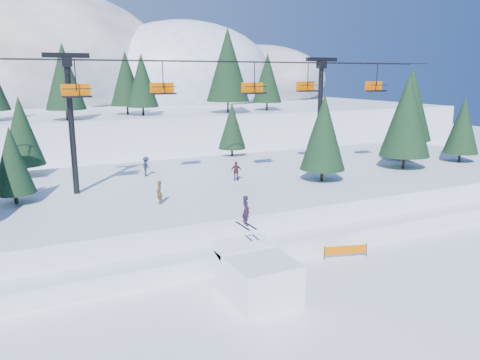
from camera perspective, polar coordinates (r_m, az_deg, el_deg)
name	(u,v)px	position (r m, az deg, el deg)	size (l,w,h in m)	color
ground	(311,300)	(24.98, 8.63, -14.27)	(160.00, 160.00, 0.00)	white
mid_shelf	(190,196)	(39.69, -6.15, -1.96)	(70.00, 22.00, 2.50)	white
berm	(242,241)	(31.09, 0.24, -7.45)	(70.00, 6.00, 1.10)	white
mountain_ridge	(56,84)	(91.84, -21.49, 10.88)	(119.00, 60.00, 26.46)	white
jump_kicker	(257,275)	(24.57, 2.08, -11.50)	(3.21, 4.41, 5.08)	white
chairlift	(209,99)	(39.17, -3.80, 9.86)	(46.00, 3.21, 10.28)	black
conifer_stand	(212,126)	(39.79, -3.39, 6.63)	(62.21, 18.71, 9.54)	black
distant_skiers	(131,179)	(37.03, -13.14, 0.07)	(33.81, 10.28, 1.87)	#2D2037
banner_near	(346,250)	(30.33, 12.76, -8.32)	(2.76, 0.81, 0.90)	black
banner_far	(378,233)	(34.01, 16.52, -6.21)	(2.85, 0.27, 0.90)	black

